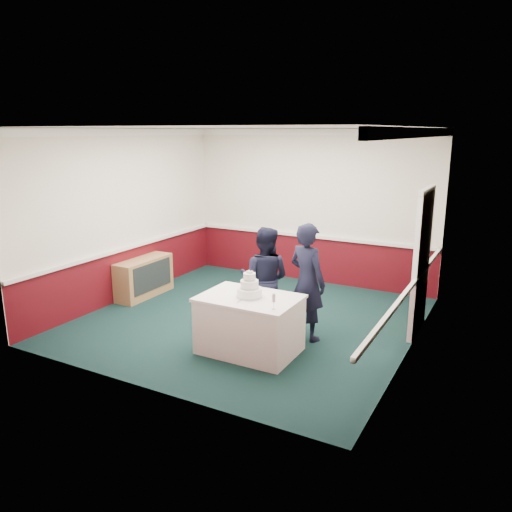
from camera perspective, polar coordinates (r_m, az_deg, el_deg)
The scene contains 9 objects.
ground at distance 8.09m, azimuth -0.78°, elevation -7.28°, with size 5.00×5.00×0.00m, color black.
room_shell at distance 8.09m, azimuth 1.78°, elevation 7.12°, with size 5.00×5.00×3.00m.
sideboard at distance 9.34m, azimuth -12.66°, elevation -2.39°, with size 0.41×1.20×0.70m.
cake_table at distance 6.84m, azimuth -0.74°, elevation -7.77°, with size 1.32×0.92×0.79m.
wedding_cake at distance 6.67m, azimuth -0.75°, elevation -3.78°, with size 0.35×0.35×0.36m.
cake_knife at distance 6.55m, azimuth -1.83°, elevation -5.11°, with size 0.01×0.22×0.01m, color silver.
champagne_flute at distance 6.21m, azimuth 2.04°, elevation -4.91°, with size 0.05×0.05×0.21m.
person_man at distance 7.47m, azimuth 0.99°, elevation -2.66°, with size 0.77×0.60×1.59m, color black.
person_woman at distance 7.17m, azimuth 5.87°, elevation -2.95°, with size 0.62×0.41×1.71m, color black.
Camera 1 is at (3.67, -6.58, 2.95)m, focal length 35.00 mm.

